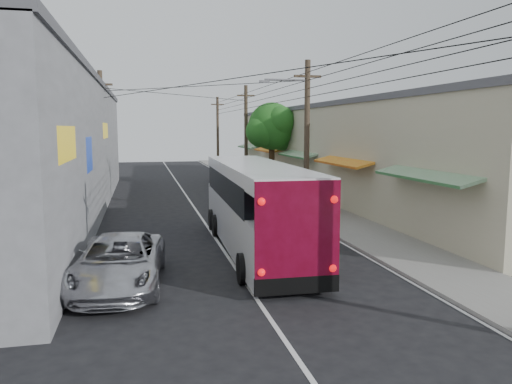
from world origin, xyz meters
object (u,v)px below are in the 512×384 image
parked_suv (269,192)px  parked_car_far (222,175)px  jeepney (119,262)px  pedestrian_near (329,197)px  parked_car_mid (236,181)px  pedestrian_far (322,200)px  coach_bus (255,206)px

parked_suv → parked_car_far: size_ratio=1.35×
jeepney → pedestrian_near: bearing=50.7°
parked_car_mid → pedestrian_far: 11.46m
coach_bus → jeepney: 6.11m
pedestrian_near → pedestrian_far: size_ratio=1.04×
parked_car_mid → pedestrian_near: pedestrian_near is taller
parked_car_far → pedestrian_far: pedestrian_far is taller
jeepney → parked_suv: (8.23, 14.34, 0.03)m
jeepney → parked_suv: bearing=65.3°
parked_suv → pedestrian_far: size_ratio=3.61×
coach_bus → pedestrian_near: coach_bus is taller
jeepney → parked_car_far: 29.00m
pedestrian_far → coach_bus: bearing=74.2°
pedestrian_far → parked_car_mid: bearing=-54.7°
jeepney → parked_suv: 16.53m
parked_car_mid → coach_bus: bearing=-99.4°
parked_car_mid → parked_car_far: size_ratio=1.12×
parked_car_far → pedestrian_far: (2.59, -17.85, 0.21)m
parked_car_far → parked_car_mid: bearing=-91.1°
parked_suv → parked_car_mid: parked_suv is taller
parked_suv → pedestrian_near: 4.24m
coach_bus → parked_car_far: size_ratio=2.92×
jeepney → parked_car_far: bearing=80.2°
parked_car_far → pedestrian_near: pedestrian_near is taller
jeepney → coach_bus: bearing=41.0°
parked_car_far → pedestrian_far: bearing=-82.8°
parked_car_mid → parked_car_far: bearing=88.9°
parked_car_far → coach_bus: bearing=-97.2°
parked_suv → parked_car_far: (-0.73, 13.68, -0.12)m
coach_bus → pedestrian_near: bearing=53.3°
jeepney → pedestrian_far: pedestrian_far is taller
jeepney → parked_car_far: (7.50, 28.02, -0.09)m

